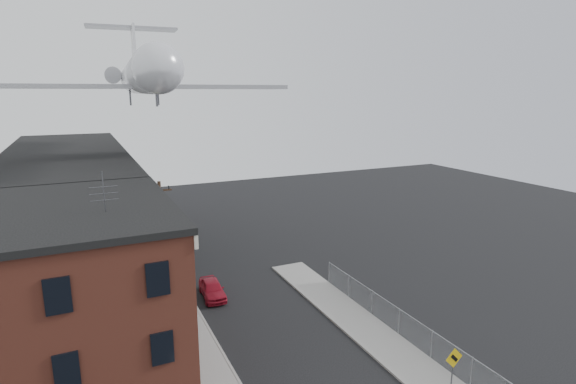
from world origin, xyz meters
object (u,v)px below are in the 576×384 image
object	(u,v)px
utility_pole	(162,236)
car_far	(165,240)
warning_sign	(453,364)
street_tree	(149,219)
car_near	(212,289)
car_mid	(177,259)
airplane	(143,75)

from	to	relation	value
utility_pole	car_far	distance (m)	12.14
warning_sign	utility_pole	xyz separation A→B (m)	(-11.20, 19.03, 2.79)
street_tree	warning_sign	bearing A→B (deg)	-69.42
car_near	car_mid	size ratio (longest dim) A/B	1.10
street_tree	airplane	size ratio (longest dim) A/B	0.19
car_mid	car_far	size ratio (longest dim) A/B	0.84
warning_sign	street_tree	world-z (taller)	street_tree
car_mid	car_far	distance (m)	5.83
utility_pole	car_mid	xyz separation A→B (m)	(2.00, 5.44, -4.07)
car_mid	airplane	size ratio (longest dim) A/B	0.14
car_near	airplane	bearing A→B (deg)	109.96
street_tree	car_near	bearing A→B (deg)	-77.13
street_tree	car_near	size ratio (longest dim) A/B	1.29
warning_sign	car_far	world-z (taller)	warning_sign
utility_pole	car_near	bearing A→B (deg)	-37.00
street_tree	car_near	xyz separation A→B (m)	(2.81, -12.29, -2.76)
street_tree	car_far	xyz separation A→B (m)	(1.67, 1.34, -2.81)
car_mid	airplane	distance (m)	16.56
utility_pole	street_tree	world-z (taller)	utility_pole
airplane	car_mid	bearing A→B (deg)	-44.81
airplane	car_far	bearing A→B (deg)	68.52
car_near	car_far	distance (m)	13.68
car_mid	car_near	bearing A→B (deg)	-79.84
warning_sign	airplane	distance (m)	32.05
utility_pole	car_far	xyz separation A→B (m)	(2.00, 11.27, -4.04)
warning_sign	car_far	xyz separation A→B (m)	(-9.20, 30.29, -1.25)
warning_sign	car_near	bearing A→B (deg)	115.83
car_near	airplane	size ratio (longest dim) A/B	0.15
car_mid	airplane	bearing A→B (deg)	137.07
warning_sign	street_tree	bearing A→B (deg)	110.58
car_near	utility_pole	bearing A→B (deg)	146.52
car_near	street_tree	bearing A→B (deg)	106.39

